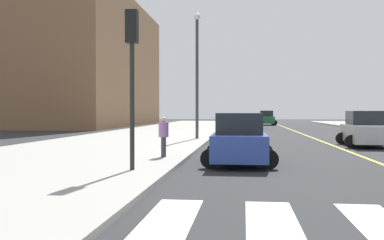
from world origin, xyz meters
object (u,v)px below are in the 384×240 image
object	(u,v)px
car_silver_second	(366,130)
street_lamp	(197,66)
car_green_third	(266,118)
pedestrian_walking_west	(164,135)
car_blue_nearest	(239,140)
traffic_light_far_corner	(132,58)

from	to	relation	value
car_silver_second	street_lamp	size ratio (longest dim) A/B	0.54
car_green_third	pedestrian_walking_west	size ratio (longest dim) A/B	2.99
car_blue_nearest	car_green_third	size ratio (longest dim) A/B	0.89
pedestrian_walking_west	car_blue_nearest	bearing A→B (deg)	69.72
traffic_light_far_corner	pedestrian_walking_west	world-z (taller)	traffic_light_far_corner
car_silver_second	car_green_third	bearing A→B (deg)	-82.44
car_green_third	car_blue_nearest	bearing A→B (deg)	-94.57
car_green_third	pedestrian_walking_west	xyz separation A→B (m)	(-6.28, -46.06, 0.04)
pedestrian_walking_west	street_lamp	world-z (taller)	street_lamp
car_silver_second	street_lamp	bearing A→B (deg)	-17.80
car_silver_second	car_green_third	size ratio (longest dim) A/B	0.95
car_blue_nearest	pedestrian_walking_west	bearing A→B (deg)	163.56
car_blue_nearest	traffic_light_far_corner	distance (m)	5.09
traffic_light_far_corner	pedestrian_walking_west	size ratio (longest dim) A/B	3.09
car_silver_second	pedestrian_walking_west	xyz separation A→B (m)	(-9.76, -8.10, 0.10)
car_blue_nearest	car_silver_second	distance (m)	11.24
traffic_light_far_corner	car_silver_second	bearing A→B (deg)	49.86
traffic_light_far_corner	street_lamp	size ratio (longest dim) A/B	0.59
traffic_light_far_corner	car_blue_nearest	bearing A→B (deg)	42.39
car_blue_nearest	pedestrian_walking_west	size ratio (longest dim) A/B	2.67
car_silver_second	car_blue_nearest	bearing A→B (deg)	55.06
traffic_light_far_corner	pedestrian_walking_west	xyz separation A→B (m)	(0.25, 3.77, -2.53)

